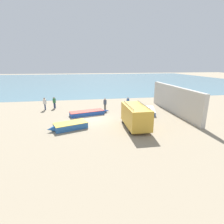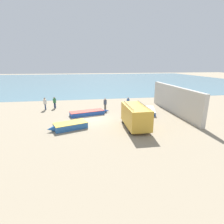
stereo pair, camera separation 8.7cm
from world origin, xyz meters
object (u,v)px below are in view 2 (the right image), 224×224
fishing_rowboat_1 (88,113)px  fishing_rowboat_2 (69,126)px  fisherman_3 (128,101)px  parked_van (135,116)px  fisherman_2 (105,103)px  fishing_rowboat_0 (149,111)px  fisherman_1 (55,101)px  fisherman_0 (45,102)px

fishing_rowboat_1 → fishing_rowboat_2: fishing_rowboat_2 is taller
fisherman_3 → parked_van: bearing=-113.8°
parked_van → fishing_rowboat_1: parked_van is taller
fishing_rowboat_1 → fisherman_2: fisherman_2 is taller
fisherman_2 → fisherman_3: size_ratio=1.08×
fishing_rowboat_0 → fisherman_3: fisherman_3 is taller
fisherman_1 → fisherman_3: size_ratio=1.07×
fisherman_3 → fisherman_2: bearing=178.4°
fishing_rowboat_0 → fishing_rowboat_1: fishing_rowboat_1 is taller
fishing_rowboat_2 → fisherman_2: 8.33m
parked_van → fishing_rowboat_0: bearing=-34.3°
fishing_rowboat_0 → fisherman_3: 3.95m
parked_van → fishing_rowboat_1: size_ratio=0.89×
fisherman_0 → fisherman_1: 1.44m
fishing_rowboat_0 → fishing_rowboat_2: bearing=130.5°
fishing_rowboat_1 → fisherman_1: fisherman_1 is taller
fishing_rowboat_1 → fisherman_2: bearing=25.3°
fishing_rowboat_1 → fisherman_1: (-4.90, 4.42, 0.75)m
fisherman_1 → fishing_rowboat_0: bearing=-83.5°
fisherman_1 → fisherman_2: 7.75m
fishing_rowboat_0 → fisherman_0: bearing=92.0°
fishing_rowboat_0 → fisherman_2: 6.38m
fishing_rowboat_1 → fisherman_3: fisherman_3 is taller
fisherman_0 → fisherman_3: (12.26, -0.73, -0.12)m
parked_van → fisherman_1: size_ratio=2.83×
fisherman_0 → fisherman_2: size_ratio=1.04×
fishing_rowboat_2 → fishing_rowboat_1: bearing=-133.7°
fishing_rowboat_1 → fisherman_0: 7.20m
parked_van → fishing_rowboat_2: 6.98m
fisherman_0 → parked_van: bearing=116.7°
fishing_rowboat_1 → fishing_rowboat_2: 5.23m
fishing_rowboat_2 → fisherman_0: (-4.02, 8.47, 0.76)m
fishing_rowboat_0 → fisherman_0: 15.06m
fishing_rowboat_1 → fisherman_3: 6.83m
fisherman_2 → parked_van: bearing=-114.2°
parked_van → fisherman_3: 8.60m
parked_van → fisherman_0: (-10.89, 9.21, -0.22)m
fishing_rowboat_1 → fisherman_1: bearing=123.1°
fishing_rowboat_2 → fisherman_0: fisherman_0 is taller
fisherman_3 → fishing_rowboat_2: bearing=-151.4°
fishing_rowboat_1 → fisherman_3: bearing=10.8°
fisherman_2 → fisherman_1: bearing=122.1°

